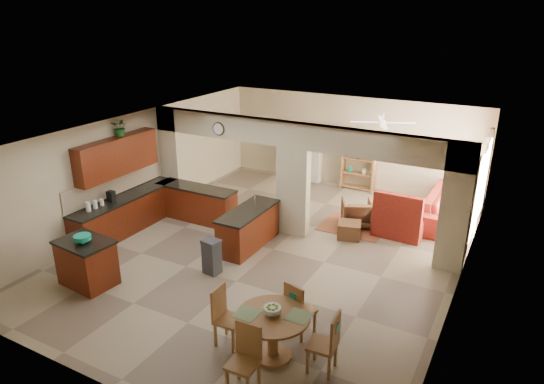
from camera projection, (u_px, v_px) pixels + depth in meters
The scene contains 39 objects.
floor at pixel (273, 249), 11.23m from camera, with size 10.00×10.00×0.00m, color gray.
ceiling at pixel (273, 131), 10.24m from camera, with size 10.00×10.00×0.00m, color white.
wall_back at pixel (351, 142), 14.84m from camera, with size 8.00×8.00×0.00m, color tan.
wall_front at pixel (100, 307), 6.62m from camera, with size 8.00×8.00×0.00m, color tan.
wall_left at pixel (137, 167), 12.52m from camera, with size 10.00×10.00×0.00m, color tan.
wall_right at pixel (463, 230), 8.95m from camera, with size 10.00×10.00×0.00m, color tan.
partition_left_pier at pixel (171, 159), 13.21m from camera, with size 0.60×0.25×2.80m, color tan.
partition_center_pier at pixel (293, 192), 11.66m from camera, with size 0.80×0.25×2.20m, color tan.
partition_right_pier at pixel (455, 208), 9.90m from camera, with size 0.60×0.25×2.80m, color tan.
partition_header at pixel (294, 135), 11.17m from camera, with size 8.00×0.25×0.60m, color tan.
kitchen_counter at pixel (156, 209), 12.31m from camera, with size 2.52×3.29×1.48m.
upper_cabinets at pixel (117, 156), 11.60m from camera, with size 0.35×2.40×0.90m, color #4A1008.
peninsula at pixel (248, 228), 11.24m from camera, with size 0.70×1.85×0.91m.
wall_clock at pixel (218, 129), 11.95m from camera, with size 0.34×0.34×0.03m, color #4D3019.
rug at pixel (353, 226), 12.42m from camera, with size 1.60×1.30×0.01m, color brown.
fireplace at pixel (301, 161), 15.70m from camera, with size 1.60×0.35×1.20m.
shelving_unit at pixel (359, 161), 14.72m from camera, with size 1.00×0.32×1.80m, color olive.
window_a at pixel (476, 199), 10.92m from camera, with size 0.02×0.90×1.90m, color white.
window_b at pixel (485, 178), 12.32m from camera, with size 0.02×0.90×1.90m, color white.
glazed_door at pixel (480, 194), 11.68m from camera, with size 0.02×0.70×2.10m, color white.
drape_a_left at pixel (471, 208), 10.45m from camera, with size 0.10×0.28×2.30m, color #411A1A.
drape_a_right at pixel (478, 191), 11.44m from camera, with size 0.10×0.28×2.30m, color #411A1A.
drape_b_left at pixel (480, 185), 11.85m from camera, with size 0.10×0.28×2.30m, color #411A1A.
drape_b_right at pixel (486, 171), 12.83m from camera, with size 0.10×0.28×2.30m, color #411A1A.
ceiling_fan at pixel (383, 123), 12.12m from camera, with size 1.00×1.00×0.10m, color white.
kitchen_island at pixel (87, 262), 9.67m from camera, with size 1.17×0.88×0.95m.
teal_bowl at pixel (83, 239), 9.42m from camera, with size 0.33×0.33×0.16m, color #159074.
trash_can at pixel (212, 258), 10.12m from camera, with size 0.33×0.28×0.70m, color #2B2B2E.
dining_table at pixel (273, 330), 7.57m from camera, with size 1.17×1.17×0.80m.
fruit_bowl at pixel (272, 310), 7.47m from camera, with size 0.28×0.28×0.15m, color #7AA824.
sofa at pixel (451, 207), 12.57m from camera, with size 1.08×2.77×0.81m, color maroon.
chaise at pixel (400, 225), 11.95m from camera, with size 1.16×0.95×0.47m, color maroon.
armchair at pixel (357, 213), 12.38m from camera, with size 0.73×0.75×0.69m, color maroon.
ottoman at pixel (349, 230), 11.76m from camera, with size 0.53×0.53×0.39m, color maroon.
plant at pixel (120, 127), 11.53m from camera, with size 0.39×0.34×0.43m, color #134715.
chair_north at pixel (298, 308), 8.07m from camera, with size 0.52×0.52×1.02m.
chair_east at pixel (328, 341), 7.26m from camera, with size 0.45×0.45×1.02m.
chair_south at pixel (245, 355), 6.97m from camera, with size 0.44×0.44×1.02m.
chair_west at pixel (225, 313), 7.93m from camera, with size 0.44×0.43×1.02m.
Camera 1 is at (4.76, -8.83, 5.22)m, focal length 32.00 mm.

